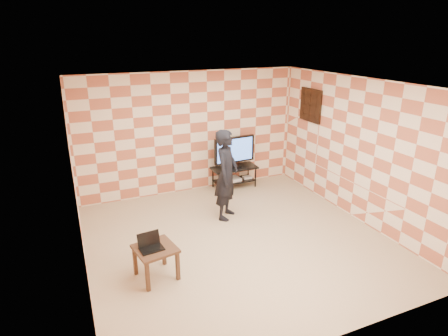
{
  "coord_description": "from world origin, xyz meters",
  "views": [
    {
      "loc": [
        -2.49,
        -5.21,
        3.41
      ],
      "look_at": [
        0.0,
        0.6,
        1.15
      ],
      "focal_mm": 30.0,
      "sensor_mm": 36.0,
      "label": 1
    }
  ],
  "objects_px": {
    "person": "(226,175)",
    "tv_stand": "(234,172)",
    "side_table": "(155,253)",
    "tv": "(234,150)"
  },
  "relations": [
    {
      "from": "tv",
      "to": "side_table",
      "type": "height_order",
      "value": "tv"
    },
    {
      "from": "tv",
      "to": "side_table",
      "type": "relative_size",
      "value": 1.53
    },
    {
      "from": "tv",
      "to": "person",
      "type": "bearing_deg",
      "value": -120.37
    },
    {
      "from": "tv_stand",
      "to": "person",
      "type": "bearing_deg",
      "value": -120.32
    },
    {
      "from": "side_table",
      "to": "person",
      "type": "relative_size",
      "value": 0.37
    },
    {
      "from": "tv",
      "to": "side_table",
      "type": "distance_m",
      "value": 3.74
    },
    {
      "from": "tv_stand",
      "to": "tv",
      "type": "relative_size",
      "value": 1.06
    },
    {
      "from": "tv_stand",
      "to": "side_table",
      "type": "relative_size",
      "value": 1.61
    },
    {
      "from": "person",
      "to": "tv_stand",
      "type": "bearing_deg",
      "value": 10.74
    },
    {
      "from": "tv",
      "to": "person",
      "type": "height_order",
      "value": "person"
    }
  ]
}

